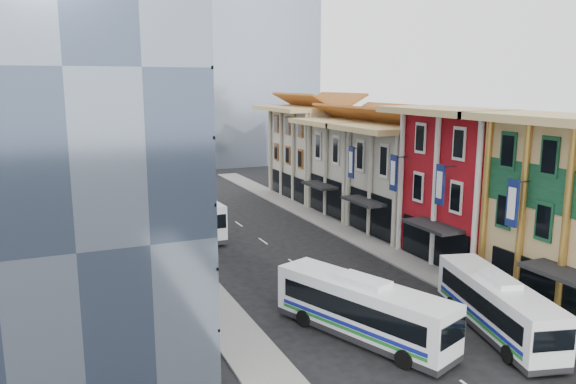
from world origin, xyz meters
name	(u,v)px	position (x,y,z in m)	size (l,w,h in m)	color
sidewalk_right	(383,250)	(8.50, 22.00, 0.07)	(3.00, 90.00, 0.15)	slate
sidewalk_left	(191,276)	(-8.50, 22.00, 0.07)	(3.00, 90.00, 0.15)	slate
shophouse_red	(478,188)	(14.00, 17.00, 6.00)	(8.00, 10.00, 12.00)	#A5121A
shophouse_cream_near	(408,182)	(14.00, 26.50, 5.00)	(8.00, 9.00, 10.00)	beige
shophouse_cream_mid	(359,169)	(14.00, 35.50, 5.00)	(8.00, 9.00, 10.00)	beige
shophouse_cream_far	(317,154)	(14.00, 46.00, 5.50)	(8.00, 12.00, 11.00)	beige
office_tower	(54,72)	(-17.00, 19.00, 15.00)	(12.00, 26.00, 30.00)	#3E4B63
office_block_far	(66,158)	(-16.00, 42.00, 7.00)	(10.00, 18.00, 14.00)	gray
bus_left_near	(363,308)	(-2.00, 8.09, 1.82)	(2.66, 11.35, 3.64)	white
bus_left_far	(192,212)	(-5.20, 34.79, 2.03)	(2.97, 12.68, 4.07)	silver
bus_right	(497,304)	(5.50, 5.57, 1.74)	(2.54, 10.85, 3.48)	white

